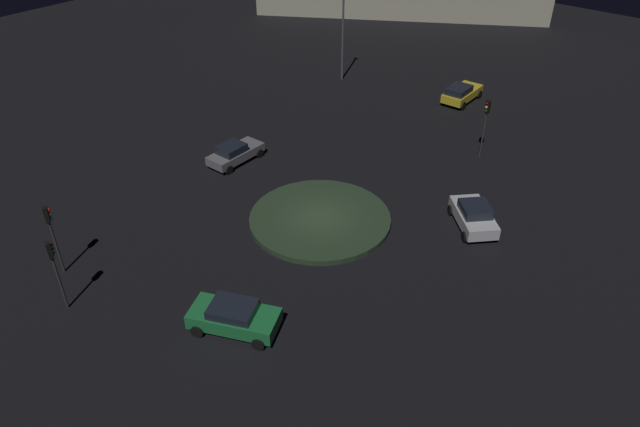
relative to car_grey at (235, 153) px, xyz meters
The scene contains 10 objects.
ground_plane 9.55m from the car_grey, 79.46° to the left, with size 114.01×114.01×0.00m, color black.
roundabout_island 9.54m from the car_grey, 79.46° to the left, with size 8.67×8.67×0.34m, color #263823.
car_grey is the anchor object (origin of this frame).
car_silver 17.21m from the car_grey, 102.55° to the left, with size 4.03×4.10×1.60m.
car_yellow 20.95m from the car_grey, 159.94° to the left, with size 4.32×2.17×1.56m.
car_green 16.54m from the car_grey, 46.59° to the left, with size 3.50×4.70×1.52m.
traffic_light_southeast 14.66m from the car_grey, ahead, with size 0.40×0.37×4.24m.
traffic_light_west 17.80m from the car_grey, 132.38° to the left, with size 0.39×0.35×4.38m.
traffic_light_east 16.54m from the car_grey, 15.63° to the left, with size 0.39×0.36×4.14m.
streetlamp_southwest 18.13m from the car_grey, 167.46° to the right, with size 0.45×0.45×8.42m.
Camera 1 is at (22.82, 19.10, 21.06)m, focal length 33.32 mm.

